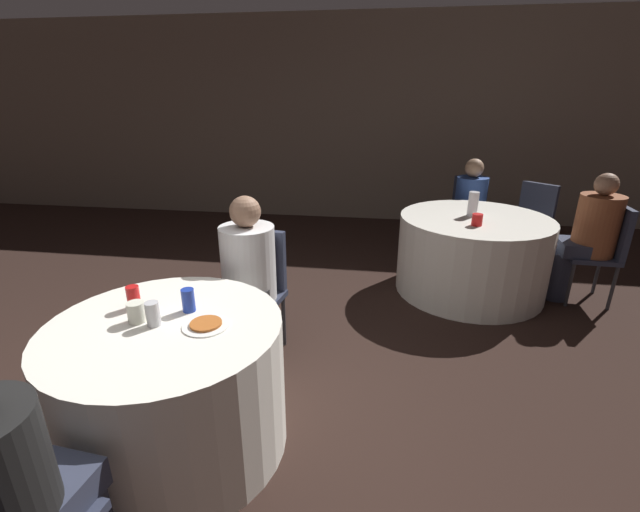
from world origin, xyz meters
The scene contains 19 objects.
ground_plane centered at (0.00, 0.00, 0.00)m, with size 16.00×16.00×0.00m, color black.
wall_back centered at (0.00, 4.57, 1.40)m, with size 16.00×0.06×2.80m.
table_near centered at (0.01, -0.10, 0.36)m, with size 1.16×1.16×0.73m.
table_far centered at (1.89, 2.13, 0.36)m, with size 1.35×1.35×0.73m.
chair_near_north centered at (0.18, 0.88, 0.53)m, with size 0.46×0.46×0.89m.
chair_far_east centered at (2.97, 2.07, 0.53)m, with size 0.43×0.42×0.89m.
chair_far_northeast centered at (2.63, 2.93, 0.53)m, with size 0.57×0.57×0.89m.
chair_far_north centered at (2.02, 3.21, 0.53)m, with size 0.45×0.45×0.89m.
person_white_shirt centered at (0.15, 0.73, 0.60)m, with size 0.40×0.52×1.17m.
person_blue_shirt centered at (2.00, 3.05, 0.57)m, with size 0.36×0.51×1.11m.
person_black_shirt centered at (-0.06, -0.92, 0.56)m, with size 0.35×0.50×1.11m.
person_floral_shirt centered at (2.82, 2.08, 0.59)m, with size 0.51×0.36×1.16m.
pizza_plate_near centered at (0.23, -0.08, 0.73)m, with size 0.23×0.23×0.02m.
soda_can_red centered at (-0.22, 0.04, 0.79)m, with size 0.07×0.07×0.12m.
soda_can_silver centered at (-0.02, -0.11, 0.79)m, with size 0.07×0.07×0.12m.
soda_can_blue centered at (0.08, 0.05, 0.79)m, with size 0.07×0.07×0.12m.
cup_near centered at (-0.12, -0.09, 0.78)m, with size 0.08×0.08×0.10m.
bottle_far centered at (1.85, 2.18, 0.84)m, with size 0.09×0.09×0.22m.
cup_far centered at (1.84, 1.86, 0.78)m, with size 0.09×0.09×0.10m.
Camera 1 is at (1.04, -1.79, 1.78)m, focal length 24.00 mm.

